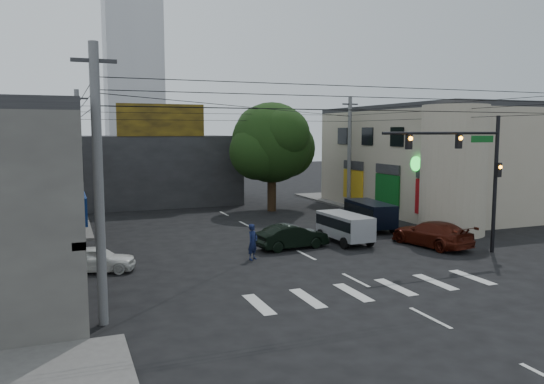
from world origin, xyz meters
TOP-DOWN VIEW (x-y plane):
  - ground at (0.00, 0.00)m, footprint 160.00×160.00m
  - sidewalk_far_right at (18.00, 18.00)m, footprint 16.00×16.00m
  - building_right at (18.00, 13.00)m, footprint 14.00×18.00m
  - corner_column at (11.00, 4.00)m, footprint 4.00×4.00m
  - building_far at (-4.00, 26.00)m, footprint 14.00×10.00m
  - billboard at (-4.00, 21.10)m, footprint 7.00×0.30m
  - tower_distant at (0.00, 70.00)m, footprint 9.00×9.00m
  - street_tree at (4.00, 17.00)m, footprint 6.40×6.40m
  - traffic_gantry at (7.82, -1.00)m, footprint 7.10×0.35m
  - utility_pole_near_left at (-10.50, -4.50)m, footprint 0.32×0.32m
  - utility_pole_far_left at (-10.50, 16.00)m, footprint 0.32×0.32m
  - utility_pole_far_right at (10.50, 16.00)m, footprint 0.32×0.32m
  - dark_sedan at (-0.05, 3.74)m, footprint 2.31×4.35m
  - white_compact at (-10.32, 2.59)m, footprint 3.29×4.27m
  - maroon_sedan at (7.42, 1.38)m, footprint 3.62×5.58m
  - silver_minivan at (3.34, 3.92)m, footprint 4.03×1.93m
  - navy_van at (7.00, 7.09)m, footprint 4.87×2.65m
  - traffic_officer at (-2.88, 2.13)m, footprint 1.07×1.06m

SIDE VIEW (x-z plane):
  - ground at x=0.00m, z-range 0.00..0.00m
  - sidewalk_far_right at x=18.00m, z-range 0.00..0.15m
  - white_compact at x=-10.32m, z-range 0.00..1.20m
  - dark_sedan at x=-0.05m, z-range 0.00..1.33m
  - maroon_sedan at x=7.42m, z-range 0.00..1.43m
  - silver_minivan at x=3.34m, z-range 0.00..1.68m
  - navy_van at x=7.00m, z-range 0.00..1.80m
  - traffic_officer at x=-2.88m, z-range 0.00..1.80m
  - building_far at x=-4.00m, z-range 0.00..6.00m
  - building_right at x=18.00m, z-range 0.00..8.00m
  - corner_column at x=11.00m, z-range 0.00..8.00m
  - utility_pole_near_left at x=-10.50m, z-range 0.00..9.20m
  - utility_pole_far_left at x=-10.50m, z-range 0.00..9.20m
  - utility_pole_far_right at x=10.50m, z-range 0.00..9.20m
  - traffic_gantry at x=7.82m, z-range 1.23..8.43m
  - street_tree at x=4.00m, z-range 1.12..9.82m
  - billboard at x=-4.00m, z-range 6.00..8.60m
  - tower_distant at x=0.00m, z-range 0.00..44.00m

